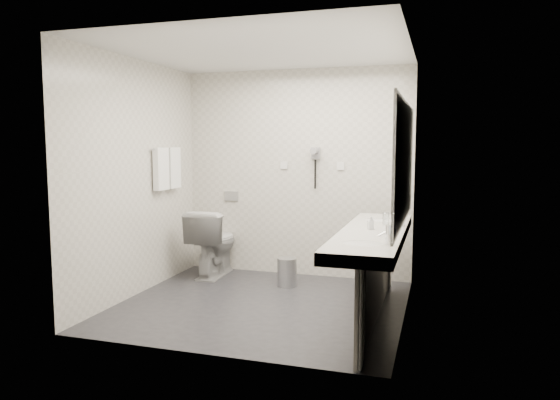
% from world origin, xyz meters
% --- Properties ---
extents(floor, '(2.80, 2.80, 0.00)m').
position_xyz_m(floor, '(0.00, 0.00, 0.00)').
color(floor, '#26262B').
rests_on(floor, ground).
extents(ceiling, '(2.80, 2.80, 0.00)m').
position_xyz_m(ceiling, '(0.00, 0.00, 2.50)').
color(ceiling, silver).
rests_on(ceiling, wall_back).
extents(wall_back, '(2.80, 0.00, 2.80)m').
position_xyz_m(wall_back, '(0.00, 1.30, 1.25)').
color(wall_back, beige).
rests_on(wall_back, floor).
extents(wall_front, '(2.80, 0.00, 2.80)m').
position_xyz_m(wall_front, '(0.00, -1.30, 1.25)').
color(wall_front, beige).
rests_on(wall_front, floor).
extents(wall_left, '(0.00, 2.60, 2.60)m').
position_xyz_m(wall_left, '(-1.40, 0.00, 1.25)').
color(wall_left, beige).
rests_on(wall_left, floor).
extents(wall_right, '(0.00, 2.60, 2.60)m').
position_xyz_m(wall_right, '(1.40, 0.00, 1.25)').
color(wall_right, beige).
rests_on(wall_right, floor).
extents(vanity_counter, '(0.55, 2.20, 0.10)m').
position_xyz_m(vanity_counter, '(1.12, -0.20, 0.80)').
color(vanity_counter, silver).
rests_on(vanity_counter, floor).
extents(vanity_panel, '(0.03, 2.15, 0.75)m').
position_xyz_m(vanity_panel, '(1.15, -0.20, 0.38)').
color(vanity_panel, gray).
rests_on(vanity_panel, floor).
extents(vanity_post_near, '(0.06, 0.06, 0.75)m').
position_xyz_m(vanity_post_near, '(1.18, -1.24, 0.38)').
color(vanity_post_near, silver).
rests_on(vanity_post_near, floor).
extents(vanity_post_far, '(0.06, 0.06, 0.75)m').
position_xyz_m(vanity_post_far, '(1.18, 0.84, 0.38)').
color(vanity_post_far, silver).
rests_on(vanity_post_far, floor).
extents(mirror, '(0.02, 2.20, 1.05)m').
position_xyz_m(mirror, '(1.39, -0.20, 1.45)').
color(mirror, '#B2BCC6').
rests_on(mirror, wall_right).
extents(basin_near, '(0.40, 0.31, 0.05)m').
position_xyz_m(basin_near, '(1.12, -0.85, 0.83)').
color(basin_near, silver).
rests_on(basin_near, vanity_counter).
extents(basin_far, '(0.40, 0.31, 0.05)m').
position_xyz_m(basin_far, '(1.12, 0.45, 0.83)').
color(basin_far, silver).
rests_on(basin_far, vanity_counter).
extents(faucet_near, '(0.04, 0.04, 0.15)m').
position_xyz_m(faucet_near, '(1.32, -0.85, 0.92)').
color(faucet_near, silver).
rests_on(faucet_near, vanity_counter).
extents(faucet_far, '(0.04, 0.04, 0.15)m').
position_xyz_m(faucet_far, '(1.32, 0.45, 0.92)').
color(faucet_far, silver).
rests_on(faucet_far, vanity_counter).
extents(soap_bottle_a, '(0.07, 0.07, 0.11)m').
position_xyz_m(soap_bottle_a, '(1.10, -0.17, 0.91)').
color(soap_bottle_a, white).
rests_on(soap_bottle_a, vanity_counter).
extents(soap_bottle_c, '(0.06, 0.06, 0.12)m').
position_xyz_m(soap_bottle_c, '(1.11, -0.16, 0.91)').
color(soap_bottle_c, white).
rests_on(soap_bottle_c, vanity_counter).
extents(glass_left, '(0.07, 0.07, 0.11)m').
position_xyz_m(glass_left, '(1.35, 0.09, 0.91)').
color(glass_left, silver).
rests_on(glass_left, vanity_counter).
extents(glass_right, '(0.08, 0.08, 0.12)m').
position_xyz_m(glass_right, '(1.20, 0.13, 0.91)').
color(glass_right, silver).
rests_on(glass_right, vanity_counter).
extents(toilet, '(0.48, 0.82, 0.82)m').
position_xyz_m(toilet, '(-0.95, 0.94, 0.41)').
color(toilet, silver).
rests_on(toilet, floor).
extents(flush_plate, '(0.18, 0.02, 0.12)m').
position_xyz_m(flush_plate, '(-0.85, 1.29, 0.95)').
color(flush_plate, '#B2B5BA').
rests_on(flush_plate, wall_back).
extents(pedal_bin, '(0.26, 0.26, 0.31)m').
position_xyz_m(pedal_bin, '(0.05, 0.73, 0.15)').
color(pedal_bin, '#B2B5BA').
rests_on(pedal_bin, floor).
extents(bin_lid, '(0.22, 0.22, 0.02)m').
position_xyz_m(bin_lid, '(0.05, 0.73, 0.32)').
color(bin_lid, '#B2B5BA').
rests_on(bin_lid, pedal_bin).
extents(towel_rail, '(0.02, 0.62, 0.02)m').
position_xyz_m(towel_rail, '(-1.35, 0.55, 1.55)').
color(towel_rail, silver).
rests_on(towel_rail, wall_left).
extents(towel_near, '(0.07, 0.24, 0.48)m').
position_xyz_m(towel_near, '(-1.34, 0.41, 1.33)').
color(towel_near, white).
rests_on(towel_near, towel_rail).
extents(towel_far, '(0.07, 0.24, 0.48)m').
position_xyz_m(towel_far, '(-1.34, 0.69, 1.33)').
color(towel_far, white).
rests_on(towel_far, towel_rail).
extents(dryer_cradle, '(0.10, 0.04, 0.14)m').
position_xyz_m(dryer_cradle, '(0.25, 1.27, 1.50)').
color(dryer_cradle, gray).
rests_on(dryer_cradle, wall_back).
extents(dryer_barrel, '(0.08, 0.14, 0.08)m').
position_xyz_m(dryer_barrel, '(0.25, 1.20, 1.53)').
color(dryer_barrel, gray).
rests_on(dryer_barrel, dryer_cradle).
extents(dryer_cord, '(0.02, 0.02, 0.35)m').
position_xyz_m(dryer_cord, '(0.25, 1.26, 1.25)').
color(dryer_cord, black).
rests_on(dryer_cord, dryer_cradle).
extents(switch_plate_a, '(0.09, 0.02, 0.09)m').
position_xyz_m(switch_plate_a, '(-0.15, 1.29, 1.35)').
color(switch_plate_a, silver).
rests_on(switch_plate_a, wall_back).
extents(switch_plate_b, '(0.09, 0.02, 0.09)m').
position_xyz_m(switch_plate_b, '(0.55, 1.29, 1.35)').
color(switch_plate_b, silver).
rests_on(switch_plate_b, wall_back).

